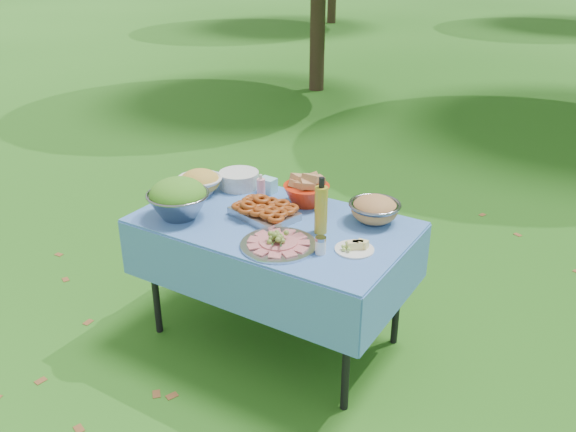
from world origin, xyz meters
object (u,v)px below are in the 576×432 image
object	(u,v)px
salad_bowl	(178,198)
charcuterie_platter	(278,238)
plate_stack	(239,179)
oil_bottle	(321,205)
bread_bowl	(306,190)
pasta_bowl_steel	(375,209)
picnic_table	(274,281)

from	to	relation	value
salad_bowl	charcuterie_platter	size ratio (longest dim) A/B	0.88
plate_stack	charcuterie_platter	bearing A→B (deg)	-40.20
salad_bowl	oil_bottle	xyz separation A→B (m)	(0.75, 0.24, 0.04)
bread_bowl	oil_bottle	distance (m)	0.37
salad_bowl	bread_bowl	world-z (taller)	salad_bowl
pasta_bowl_steel	charcuterie_platter	distance (m)	0.59
picnic_table	bread_bowl	bearing A→B (deg)	82.79
charcuterie_platter	plate_stack	bearing A→B (deg)	139.80
bread_bowl	salad_bowl	bearing A→B (deg)	-134.60
picnic_table	salad_bowl	bearing A→B (deg)	-154.31
plate_stack	charcuterie_platter	distance (m)	0.81
bread_bowl	charcuterie_platter	distance (m)	0.54
charcuterie_platter	bread_bowl	bearing A→B (deg)	105.08
picnic_table	oil_bottle	world-z (taller)	oil_bottle
picnic_table	charcuterie_platter	size ratio (longest dim) A/B	3.81
picnic_table	charcuterie_platter	distance (m)	0.51
oil_bottle	bread_bowl	bearing A→B (deg)	131.82
picnic_table	oil_bottle	bearing A→B (deg)	3.02
plate_stack	picnic_table	bearing A→B (deg)	-33.53
bread_bowl	pasta_bowl_steel	xyz separation A→B (m)	(0.43, -0.01, -0.02)
salad_bowl	pasta_bowl_steel	bearing A→B (deg)	28.54
picnic_table	pasta_bowl_steel	size ratio (longest dim) A/B	5.33
picnic_table	pasta_bowl_steel	world-z (taller)	pasta_bowl_steel
pasta_bowl_steel	charcuterie_platter	size ratio (longest dim) A/B	0.72
bread_bowl	pasta_bowl_steel	world-z (taller)	bread_bowl
plate_stack	oil_bottle	distance (m)	0.78
picnic_table	oil_bottle	size ratio (longest dim) A/B	4.77
salad_bowl	oil_bottle	distance (m)	0.79
picnic_table	plate_stack	distance (m)	0.68
salad_bowl	bread_bowl	xyz separation A→B (m)	(0.51, 0.51, -0.02)
pasta_bowl_steel	oil_bottle	bearing A→B (deg)	-124.37
charcuterie_platter	oil_bottle	size ratio (longest dim) A/B	1.25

